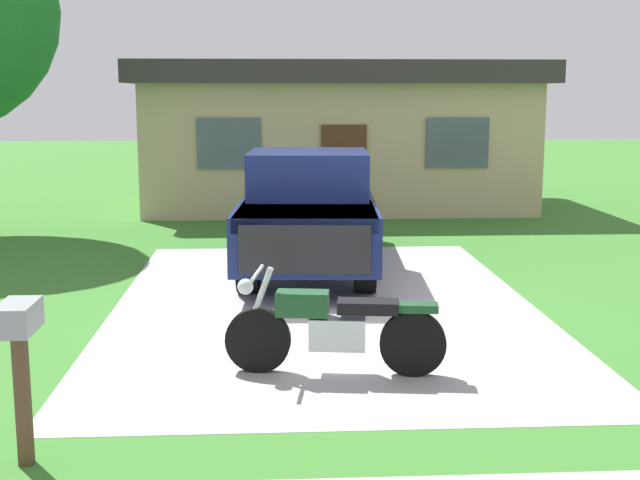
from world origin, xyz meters
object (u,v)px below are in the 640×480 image
object	(u,v)px
mailbox	(19,340)
neighbor_house	(335,134)
pickup_truck	(309,208)
motorcycle	(333,328)

from	to	relation	value
mailbox	neighbor_house	bearing A→B (deg)	76.90
pickup_truck	mailbox	size ratio (longest dim) A/B	4.55
motorcycle	neighbor_house	world-z (taller)	neighbor_house
mailbox	motorcycle	bearing A→B (deg)	38.31
mailbox	neighbor_house	size ratio (longest dim) A/B	0.13
motorcycle	mailbox	xyz separation A→B (m)	(-2.48, -1.96, 0.51)
motorcycle	pickup_truck	xyz separation A→B (m)	(0.00, 5.37, 0.48)
motorcycle	neighbor_house	xyz separation A→B (m)	(0.99, 12.97, 1.32)
mailbox	pickup_truck	bearing A→B (deg)	71.30
mailbox	neighbor_house	distance (m)	15.35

